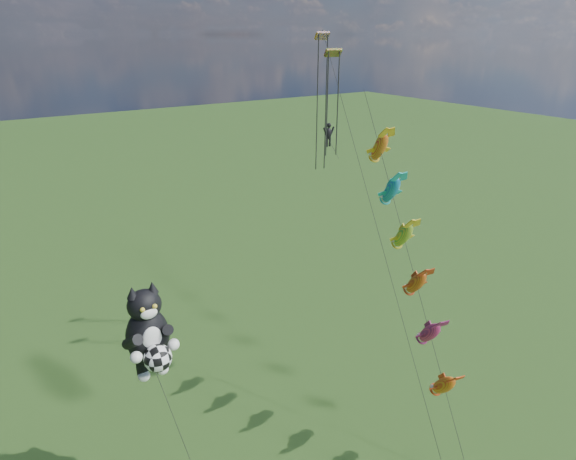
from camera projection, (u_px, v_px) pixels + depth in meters
cat_kite_rig at (149, 333)px, 24.59m from camera, size 2.76×4.20×12.15m
fish_windsock_rig at (410, 260)px, 28.01m from camera, size 4.20×15.47×20.29m
parafoil_rig at (331, 120)px, 33.61m from camera, size 3.85×17.33×23.88m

